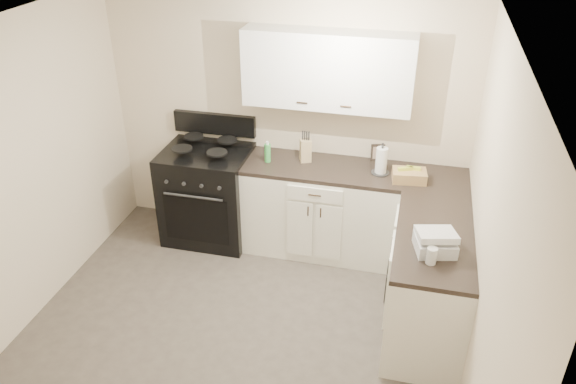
% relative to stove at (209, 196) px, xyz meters
% --- Properties ---
extents(floor, '(3.60, 3.60, 0.00)m').
position_rel_stove_xyz_m(floor, '(0.75, -1.48, -0.46)').
color(floor, '#473F38').
rests_on(floor, ground).
extents(ceiling, '(3.60, 3.60, 0.00)m').
position_rel_stove_xyz_m(ceiling, '(0.75, -1.48, 2.04)').
color(ceiling, white).
rests_on(ceiling, wall_back).
extents(wall_back, '(3.60, 0.00, 3.60)m').
position_rel_stove_xyz_m(wall_back, '(0.75, 0.32, 0.79)').
color(wall_back, beige).
rests_on(wall_back, ground).
extents(wall_right, '(0.00, 3.60, 3.60)m').
position_rel_stove_xyz_m(wall_right, '(2.55, -1.48, 0.79)').
color(wall_right, beige).
rests_on(wall_right, ground).
extents(wall_left, '(0.00, 3.60, 3.60)m').
position_rel_stove_xyz_m(wall_left, '(-1.05, -1.48, 0.79)').
color(wall_left, beige).
rests_on(wall_left, ground).
extents(base_cabinets_back, '(1.55, 0.60, 0.90)m').
position_rel_stove_xyz_m(base_cabinets_back, '(1.17, 0.02, -0.01)').
color(base_cabinets_back, white).
rests_on(base_cabinets_back, floor).
extents(base_cabinets_right, '(0.60, 1.90, 0.90)m').
position_rel_stove_xyz_m(base_cabinets_right, '(2.25, -0.63, -0.01)').
color(base_cabinets_right, white).
rests_on(base_cabinets_right, floor).
extents(countertop_back, '(1.55, 0.60, 0.04)m').
position_rel_stove_xyz_m(countertop_back, '(1.17, 0.02, 0.46)').
color(countertop_back, black).
rests_on(countertop_back, base_cabinets_back).
extents(countertop_right, '(0.60, 1.90, 0.04)m').
position_rel_stove_xyz_m(countertop_right, '(2.25, -0.63, 0.46)').
color(countertop_right, black).
rests_on(countertop_right, base_cabinets_right).
extents(upper_cabinets, '(1.55, 0.30, 0.70)m').
position_rel_stove_xyz_m(upper_cabinets, '(1.17, 0.18, 1.38)').
color(upper_cabinets, white).
rests_on(upper_cabinets, wall_back).
extents(stove, '(0.86, 0.74, 1.04)m').
position_rel_stove_xyz_m(stove, '(0.00, 0.00, 0.00)').
color(stove, black).
rests_on(stove, floor).
extents(knife_block, '(0.13, 0.13, 0.23)m').
position_rel_stove_xyz_m(knife_block, '(0.99, 0.10, 0.59)').
color(knife_block, '#D0B680').
rests_on(knife_block, countertop_back).
extents(paper_towel, '(0.14, 0.14, 0.26)m').
position_rel_stove_xyz_m(paper_towel, '(1.73, 0.02, 0.61)').
color(paper_towel, white).
rests_on(paper_towel, countertop_back).
extents(soap_bottle, '(0.08, 0.08, 0.18)m').
position_rel_stove_xyz_m(soap_bottle, '(0.64, 0.01, 0.57)').
color(soap_bottle, green).
rests_on(soap_bottle, countertop_back).
extents(picture_frame, '(0.14, 0.07, 0.17)m').
position_rel_stove_xyz_m(picture_frame, '(1.67, 0.28, 0.56)').
color(picture_frame, black).
rests_on(picture_frame, countertop_back).
extents(wicker_basket, '(0.32, 0.24, 0.10)m').
position_rel_stove_xyz_m(wicker_basket, '(2.00, -0.07, 0.53)').
color(wicker_basket, tan).
rests_on(wicker_basket, countertop_right).
extents(countertop_grill, '(0.34, 0.32, 0.10)m').
position_rel_stove_xyz_m(countertop_grill, '(2.24, -1.13, 0.53)').
color(countertop_grill, silver).
rests_on(countertop_grill, countertop_right).
extents(glass_jar, '(0.09, 0.09, 0.13)m').
position_rel_stove_xyz_m(glass_jar, '(2.22, -1.29, 0.54)').
color(glass_jar, silver).
rests_on(glass_jar, countertop_right).
extents(oven_mitt_near, '(0.02, 0.15, 0.26)m').
position_rel_stove_xyz_m(oven_mitt_near, '(1.93, -1.04, 0.02)').
color(oven_mitt_near, black).
rests_on(oven_mitt_near, base_cabinets_right).
extents(oven_mitt_far, '(0.02, 0.16, 0.27)m').
position_rel_stove_xyz_m(oven_mitt_far, '(1.93, -0.98, 0.05)').
color(oven_mitt_far, black).
rests_on(oven_mitt_far, base_cabinets_right).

